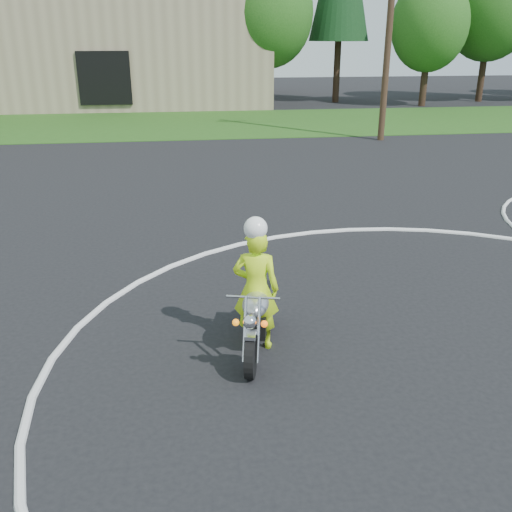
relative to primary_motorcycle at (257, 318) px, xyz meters
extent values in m
cube|color=#1E4714|center=(2.94, 23.18, -0.53)|extent=(120.00, 10.00, 0.02)
torus|color=silver|center=(2.94, -0.82, -0.53)|extent=(12.12, 12.12, 0.12)
cylinder|color=black|center=(-0.17, -0.67, -0.22)|extent=(0.28, 0.64, 0.63)
cylinder|color=black|center=(0.19, 0.75, -0.22)|extent=(0.28, 0.64, 0.63)
cube|color=black|center=(0.02, 0.09, -0.12)|extent=(0.43, 0.63, 0.32)
ellipsoid|color=silver|center=(-0.03, -0.11, 0.28)|extent=(0.53, 0.75, 0.29)
cube|color=black|center=(0.10, 0.40, 0.24)|extent=(0.42, 0.68, 0.11)
cylinder|color=silver|center=(-0.25, -0.57, 0.15)|extent=(0.14, 0.38, 0.85)
cylinder|color=silver|center=(-0.06, -0.62, 0.15)|extent=(0.14, 0.38, 0.85)
cube|color=white|center=(-0.18, -0.69, 0.11)|extent=(0.20, 0.26, 0.05)
cylinder|color=silver|center=(-0.11, -0.42, 0.54)|extent=(0.72, 0.22, 0.04)
sphere|color=white|center=(-0.20, -0.78, 0.36)|extent=(0.19, 0.19, 0.19)
sphere|color=orange|center=(-0.38, -0.71, 0.33)|extent=(0.09, 0.09, 0.09)
sphere|color=#FF600C|center=(-0.01, -0.80, 0.33)|extent=(0.09, 0.09, 0.09)
cylinder|color=white|center=(0.29, 0.46, -0.22)|extent=(0.29, 0.84, 0.08)
imported|color=#D0FF1A|center=(0.01, 0.14, 0.39)|extent=(0.77, 0.60, 1.86)
sphere|color=white|center=(-0.01, 0.09, 1.35)|extent=(0.34, 0.34, 0.34)
cone|color=#FA4D0D|center=(0.00, 0.43, -0.39)|extent=(0.22, 0.22, 0.30)
cube|color=#FA4D0D|center=(0.00, 0.43, -0.52)|extent=(0.24, 0.24, 0.03)
cube|color=black|center=(-5.06, 28.08, 1.46)|extent=(3.00, 0.16, 3.00)
cylinder|color=#382619|center=(4.94, 30.18, 1.08)|extent=(0.44, 0.44, 3.24)
ellipsoid|color=#1E5116|center=(4.94, 30.18, 5.04)|extent=(5.40, 5.40, 6.48)
cylinder|color=#382619|center=(9.94, 32.18, 1.44)|extent=(0.44, 0.44, 3.96)
cylinder|color=#382619|center=(14.94, 29.18, 0.90)|extent=(0.44, 0.44, 2.88)
ellipsoid|color=#1E5116|center=(14.94, 29.18, 4.42)|extent=(4.80, 4.80, 5.76)
cylinder|color=#382619|center=(19.94, 31.18, 1.26)|extent=(0.44, 0.44, 3.60)
ellipsoid|color=#1E5116|center=(19.94, 31.18, 5.66)|extent=(6.00, 6.00, 7.20)
cylinder|color=#382619|center=(0.94, 31.18, 0.90)|extent=(0.44, 0.44, 2.88)
ellipsoid|color=#1E5116|center=(0.94, 31.18, 4.42)|extent=(4.80, 4.80, 5.76)
cylinder|color=#473321|center=(7.94, 17.18, 4.46)|extent=(0.28, 0.28, 10.00)
camera|label=1|loc=(-1.02, -7.36, 3.87)|focal=40.00mm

